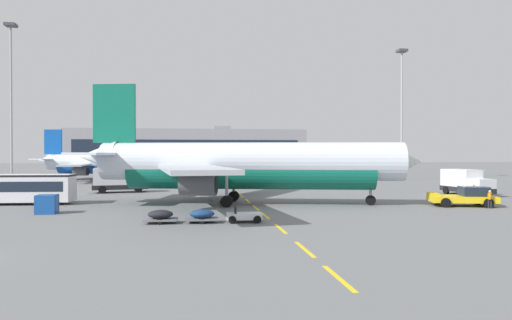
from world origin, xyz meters
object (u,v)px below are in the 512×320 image
(apron_shuttle_bus, at_px, (11,187))
(uld_cargo_container, at_px, (47,204))
(fuel_service_truck, at_px, (465,182))
(apron_light_mast_near, at_px, (11,85))
(baggage_train, at_px, (202,216))
(airliner_mid_left, at_px, (106,164))
(apron_light_mast_far, at_px, (402,99))
(airliner_foreground, at_px, (244,165))
(pushback_tug, at_px, (465,197))
(ground_power_truck, at_px, (118,180))
(ground_crew_worker, at_px, (490,198))

(apron_shuttle_bus, distance_m, uld_cargo_container, 9.76)
(fuel_service_truck, xyz_separation_m, uld_cargo_container, (-45.17, -10.75, -0.85))
(apron_light_mast_near, bearing_deg, baggage_train, -57.60)
(apron_shuttle_bus, bearing_deg, apron_light_mast_near, 110.25)
(airliner_mid_left, height_order, fuel_service_truck, airliner_mid_left)
(apron_light_mast_near, height_order, apron_light_mast_far, apron_light_mast_near)
(fuel_service_truck, height_order, baggage_train, fuel_service_truck)
(baggage_train, height_order, apron_light_mast_near, apron_light_mast_near)
(airliner_foreground, height_order, pushback_tug, airliner_foreground)
(apron_light_mast_far, bearing_deg, ground_power_truck, -155.85)
(airliner_foreground, height_order, apron_light_mast_near, apron_light_mast_near)
(uld_cargo_container, height_order, apron_light_mast_near, apron_light_mast_near)
(apron_light_mast_far, bearing_deg, apron_shuttle_bus, -148.70)
(fuel_service_truck, xyz_separation_m, ground_power_truck, (-42.58, 10.13, 0.00))
(ground_power_truck, bearing_deg, pushback_tug, -30.10)
(ground_power_truck, xyz_separation_m, baggage_train, (10.32, -27.81, -1.12))
(baggage_train, bearing_deg, uld_cargo_container, 151.82)
(airliner_foreground, bearing_deg, pushback_tug, -12.54)
(airliner_mid_left, height_order, apron_shuttle_bus, airliner_mid_left)
(apron_shuttle_bus, xyz_separation_m, baggage_train, (18.68, -14.73, -1.23))
(apron_light_mast_far, bearing_deg, pushback_tug, -108.50)
(pushback_tug, bearing_deg, uld_cargo_container, -179.69)
(ground_crew_worker, bearing_deg, airliner_mid_left, 130.14)
(airliner_mid_left, distance_m, baggage_train, 59.62)
(apron_light_mast_far, bearing_deg, fuel_service_truck, -103.01)
(airliner_mid_left, relative_size, fuel_service_truck, 3.84)
(uld_cargo_container, xyz_separation_m, apron_light_mast_far, (52.70, 43.35, 14.97))
(airliner_foreground, bearing_deg, airliner_mid_left, 115.53)
(airliner_mid_left, relative_size, uld_cargo_container, 16.93)
(apron_light_mast_near, bearing_deg, apron_shuttle_bus, -69.75)
(baggage_train, relative_size, ground_crew_worker, 5.16)
(airliner_foreground, relative_size, airliner_mid_left, 1.25)
(uld_cargo_container, bearing_deg, pushback_tug, 0.31)
(airliner_foreground, xyz_separation_m, baggage_train, (-4.44, -11.77, -3.42))
(fuel_service_truck, height_order, ground_crew_worker, fuel_service_truck)
(airliner_mid_left, bearing_deg, airliner_foreground, -64.47)
(ground_crew_worker, relative_size, apron_light_mast_far, 0.07)
(airliner_foreground, xyz_separation_m, ground_power_truck, (-14.77, 16.03, -2.30))
(airliner_mid_left, distance_m, ground_crew_worker, 67.93)
(apron_shuttle_bus, xyz_separation_m, fuel_service_truck, (50.94, 2.95, -0.10))
(apron_light_mast_near, bearing_deg, apron_light_mast_far, 0.34)
(fuel_service_truck, distance_m, ground_power_truck, 43.77)
(airliner_foreground, height_order, baggage_train, airliner_foreground)
(airliner_mid_left, bearing_deg, uld_cargo_container, -85.14)
(apron_shuttle_bus, xyz_separation_m, apron_light_mast_far, (58.47, 35.54, 14.02))
(airliner_foreground, height_order, ground_power_truck, airliner_foreground)
(apron_shuttle_bus, bearing_deg, ground_crew_worker, -11.97)
(ground_power_truck, distance_m, ground_crew_worker, 43.34)
(pushback_tug, distance_m, baggage_train, 26.34)
(pushback_tug, height_order, baggage_train, pushback_tug)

